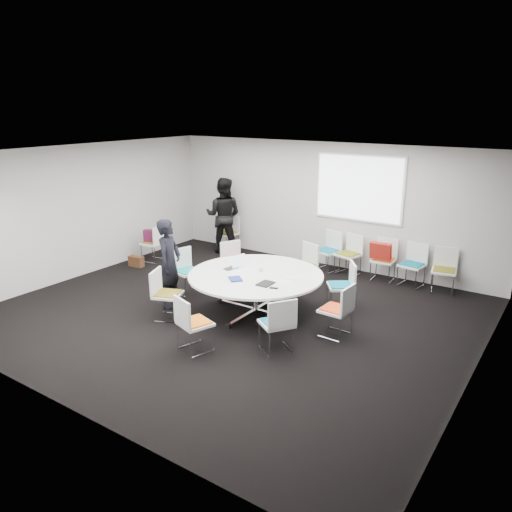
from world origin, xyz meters
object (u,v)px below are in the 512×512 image
Objects in this scene: chair_back_b at (348,262)px; chair_back_c at (383,268)px; conference_table at (256,283)px; chair_ring_h at (277,334)px; chair_person_back at (228,240)px; person_main at (169,264)px; laptop at (233,268)px; chair_ring_d at (235,271)px; chair_spare_left at (154,250)px; chair_ring_a at (336,320)px; chair_ring_b at (341,295)px; brown_bag at (136,261)px; chair_back_d at (411,273)px; person_back at (223,216)px; chair_ring_g at (195,334)px; chair_ring_e at (188,280)px; chair_ring_f at (168,304)px; chair_back_e at (443,279)px; maroon_bag at (152,236)px; chair_ring_c at (303,273)px; cup at (261,269)px; chair_back_a at (328,258)px.

chair_back_b and chair_back_c have the same top height.
conference_table is at bearing 95.91° from chair_back_b.
chair_person_back is at bearing 79.27° from chair_ring_h.
person_main is 5.35× the size of laptop.
laptop is (-1.76, -2.93, 0.47)m from chair_back_c.
chair_spare_left is at bearing -69.20° from chair_ring_d.
chair_ring_a is 1.00× the size of chair_ring_h.
chair_ring_b and chair_back_b have the same top height.
brown_bag is (-3.77, 0.66, -0.44)m from conference_table.
chair_back_d is 0.47× the size of person_back.
chair_back_b is at bearing 103.33° from chair_ring_g.
chair_ring_f is at bearing 39.93° from chair_ring_e.
chair_ring_b is 1.00× the size of chair_ring_e.
chair_back_b is at bearing 43.02° from chair_ring_h.
chair_spare_left is (-4.22, -1.69, 0.00)m from chair_back_b.
chair_back_c and chair_person_back have the same top height.
chair_ring_g and chair_person_back have the same top height.
chair_back_d and chair_back_e have the same top height.
chair_ring_e is 2.39m from maroon_bag.
chair_ring_c is 1.59m from cup.
person_main reaches higher than chair_person_back.
chair_ring_a is at bearing 65.82° from chair_ring_g.
chair_ring_d is (-1.22, -0.68, 0.00)m from chair_ring_c.
chair_ring_c is 2.34m from chair_ring_e.
chair_ring_h is (2.19, 0.05, 0.00)m from chair_ring_f.
chair_ring_a is 2.96m from chair_ring_d.
chair_ring_e is 1.00× the size of chair_back_b.
chair_back_e and chair_person_back have the same top height.
brown_bag is at bearing 170.03° from conference_table.
maroon_bag is (-3.74, 1.19, 0.06)m from conference_table.
chair_back_c is (1.27, 2.93, -0.28)m from conference_table.
chair_ring_c reaches higher than laptop.
person_main is (-0.30, -1.60, 0.54)m from chair_ring_d.
person_main is at bearing 102.81° from chair_ring_a.
chair_ring_d is 1.00× the size of chair_back_b.
chair_back_d is 6.09m from brown_bag.
conference_table is 6.60× the size of brown_bag.
chair_ring_a is at bearing 149.44° from chair_person_back.
person_back is (-4.69, -0.19, 0.66)m from chair_back_d.
person_back is at bearing -177.80° from chair_ring_f.
laptop is (2.32, -2.90, 0.47)m from chair_person_back.
chair_back_a and chair_back_c have the same top height.
chair_ring_g is 4.78m from maroon_bag.
person_main is at bearing 128.09° from laptop.
chair_back_a reaches higher than conference_table.
laptop is at bearing 91.10° from chair_ring_c.
person_main is (-2.75, -3.54, 0.54)m from chair_back_c.
chair_ring_f is at bearing 92.44° from person_back.
chair_ring_f is 3.45m from chair_spare_left.
chair_back_b is (0.49, 2.88, -0.28)m from conference_table.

